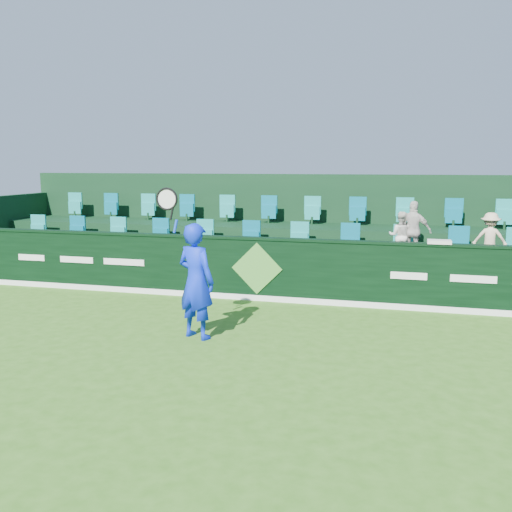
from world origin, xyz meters
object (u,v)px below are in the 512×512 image
(spectator_right, at_px, (490,238))
(towel, at_px, (439,242))
(spectator_left, at_px, (400,236))
(tennis_player, at_px, (196,280))
(spectator_middle, at_px, (413,231))

(spectator_right, xyz_separation_m, towel, (-1.06, -1.12, 0.04))
(spectator_left, height_order, spectator_right, spectator_right)
(tennis_player, height_order, towel, tennis_player)
(tennis_player, relative_size, spectator_right, 2.35)
(tennis_player, xyz_separation_m, spectator_middle, (3.48, 3.99, 0.47))
(tennis_player, distance_m, towel, 4.91)
(spectator_left, bearing_deg, spectator_middle, -172.46)
(spectator_middle, relative_size, towel, 2.89)
(spectator_middle, bearing_deg, tennis_player, 63.84)
(spectator_middle, distance_m, spectator_right, 1.55)
(spectator_left, bearing_deg, tennis_player, 58.65)
(tennis_player, bearing_deg, spectator_left, 51.11)
(spectator_left, bearing_deg, spectator_right, -172.46)
(tennis_player, relative_size, spectator_middle, 1.96)
(spectator_left, relative_size, spectator_middle, 0.82)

